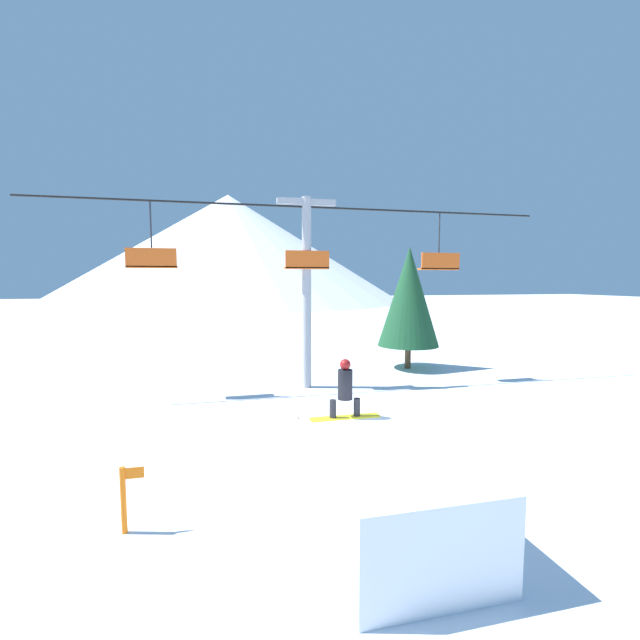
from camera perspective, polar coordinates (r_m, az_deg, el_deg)
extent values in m
plane|color=white|center=(8.57, 6.52, -26.08)|extent=(220.00, 220.00, 0.00)
cone|color=silver|center=(92.92, -12.05, 9.27)|extent=(71.98, 71.98, 22.18)
cube|color=white|center=(8.26, 8.81, -21.34)|extent=(2.40, 4.10, 1.53)
cube|color=silver|center=(9.72, 4.30, -12.45)|extent=(2.40, 0.10, 0.06)
cube|color=yellow|center=(9.38, 3.34, -12.82)|extent=(1.53, 0.26, 0.03)
cylinder|color=black|center=(9.25, 1.73, -11.75)|extent=(0.14, 0.14, 0.38)
cylinder|color=black|center=(9.40, 4.94, -11.48)|extent=(0.14, 0.14, 0.38)
cylinder|color=black|center=(9.18, 3.36, -8.58)|extent=(0.32, 0.32, 0.64)
sphere|color=maroon|center=(9.09, 3.38, -5.93)|extent=(0.23, 0.23, 0.23)
cylinder|color=#9E9EA3|center=(17.58, -1.79, 3.49)|extent=(0.37, 0.37, 7.81)
cube|color=#9E9EA3|center=(17.85, -1.82, 15.46)|extent=(2.40, 0.24, 0.24)
cylinder|color=black|center=(17.82, -1.82, 14.83)|extent=(20.94, 0.08, 0.08)
cylinder|color=#28282D|center=(17.45, -21.60, 10.61)|extent=(0.06, 0.06, 2.45)
cube|color=#E05619|center=(17.38, -21.46, 6.58)|extent=(1.80, 0.44, 0.08)
cube|color=#E05619|center=(17.21, -21.58, 7.76)|extent=(1.80, 0.08, 0.70)
cylinder|color=#28282D|center=(17.66, -1.81, 10.90)|extent=(0.06, 0.06, 2.45)
cube|color=#E05619|center=(17.58, -1.80, 6.92)|extent=(1.80, 0.44, 0.08)
cube|color=#E05619|center=(17.42, -1.68, 8.09)|extent=(1.80, 0.08, 0.70)
cylinder|color=#28282D|center=(19.73, 15.60, 10.12)|extent=(0.06, 0.06, 2.45)
cube|color=#E05619|center=(19.66, 15.51, 6.56)|extent=(1.80, 0.44, 0.08)
cube|color=#E05619|center=(19.52, 15.79, 7.60)|extent=(1.80, 0.08, 0.70)
cylinder|color=#4C3823|center=(22.26, 11.62, -4.84)|extent=(0.30, 0.30, 1.16)
cone|color=#194728|center=(21.94, 11.77, 3.08)|extent=(3.06, 3.06, 4.98)
cylinder|color=orange|center=(8.86, -24.74, -21.00)|extent=(0.10, 0.10, 1.20)
cube|color=orange|center=(8.63, -23.63, -18.18)|extent=(0.36, 0.02, 0.20)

